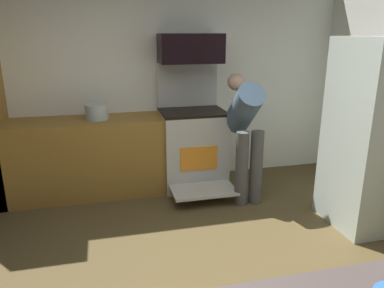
{
  "coord_description": "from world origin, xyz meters",
  "views": [
    {
      "loc": [
        -0.52,
        -2.25,
        1.85
      ],
      "look_at": [
        0.1,
        0.3,
        1.05
      ],
      "focal_mm": 34.44,
      "sensor_mm": 36.0,
      "label": 1
    }
  ],
  "objects_px": {
    "oven_range": "(192,146)",
    "person_cook": "(245,127)",
    "stock_pot": "(97,112)",
    "refrigerator": "(381,135)",
    "microwave": "(191,48)"
  },
  "relations": [
    {
      "from": "oven_range",
      "to": "person_cook",
      "type": "height_order",
      "value": "oven_range"
    },
    {
      "from": "person_cook",
      "to": "stock_pot",
      "type": "relative_size",
      "value": 5.35
    },
    {
      "from": "refrigerator",
      "to": "oven_range",
      "type": "bearing_deg",
      "value": 138.45
    },
    {
      "from": "refrigerator",
      "to": "person_cook",
      "type": "bearing_deg",
      "value": 141.26
    },
    {
      "from": "oven_range",
      "to": "person_cook",
      "type": "xyz_separation_m",
      "value": [
        0.47,
        -0.51,
        0.34
      ]
    },
    {
      "from": "microwave",
      "to": "person_cook",
      "type": "relative_size",
      "value": 0.53
    },
    {
      "from": "person_cook",
      "to": "microwave",
      "type": "bearing_deg",
      "value": 128.12
    },
    {
      "from": "stock_pot",
      "to": "oven_range",
      "type": "bearing_deg",
      "value": -0.82
    },
    {
      "from": "oven_range",
      "to": "microwave",
      "type": "xyz_separation_m",
      "value": [
        0.0,
        0.1,
        1.16
      ]
    },
    {
      "from": "microwave",
      "to": "person_cook",
      "type": "bearing_deg",
      "value": -51.88
    },
    {
      "from": "oven_range",
      "to": "refrigerator",
      "type": "distance_m",
      "value": 2.07
    },
    {
      "from": "microwave",
      "to": "person_cook",
      "type": "distance_m",
      "value": 1.12
    },
    {
      "from": "oven_range",
      "to": "stock_pot",
      "type": "height_order",
      "value": "oven_range"
    },
    {
      "from": "oven_range",
      "to": "refrigerator",
      "type": "bearing_deg",
      "value": -41.55
    },
    {
      "from": "oven_range",
      "to": "refrigerator",
      "type": "xyz_separation_m",
      "value": [
        1.52,
        -1.35,
        0.4
      ]
    }
  ]
}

